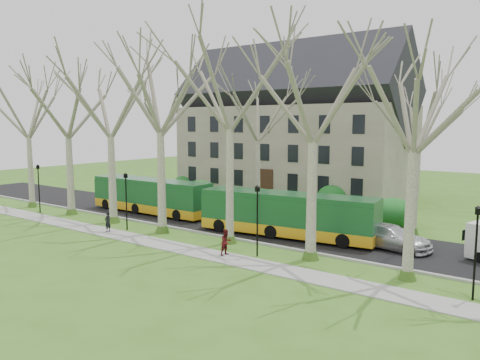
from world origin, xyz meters
name	(u,v)px	position (x,y,z in m)	size (l,w,h in m)	color
ground	(195,239)	(0.00, 0.00, 0.00)	(120.00, 120.00, 0.00)	#3C6E1F
sidewalk	(169,246)	(0.00, -2.50, 0.03)	(70.00, 2.00, 0.06)	gray
road	(241,225)	(0.00, 5.50, 0.03)	(80.00, 8.00, 0.06)	black
curb	(208,234)	(0.00, 1.50, 0.07)	(80.00, 0.25, 0.14)	#A5A39E
building	(293,124)	(-6.00, 24.00, 8.07)	(26.50, 12.20, 16.00)	slate
tree_row_verge	(196,139)	(0.00, 0.30, 7.00)	(49.00, 7.00, 14.00)	gray
tree_row_far	(265,147)	(-1.33, 11.00, 6.00)	(33.00, 7.00, 12.00)	gray
lamp_row	(184,205)	(0.00, -1.00, 2.57)	(36.22, 0.22, 4.30)	black
hedges	(254,195)	(-4.67, 14.00, 1.00)	(30.60, 8.60, 2.00)	#175220
bus_lead	(151,195)	(-9.53, 4.73, 1.63)	(12.58, 2.62, 3.14)	#164F25
bus_follow	(287,214)	(4.91, 4.33, 1.66)	(12.83, 2.67, 3.21)	#164F25
sedan	(390,237)	(11.99, 5.44, 0.83)	(2.15, 5.29, 1.54)	silver
pedestrian_a	(108,222)	(-6.50, -2.39, 0.82)	(0.55, 0.36, 1.51)	black
pedestrian_b	(226,242)	(4.42, -2.04, 0.86)	(0.78, 0.61, 1.60)	#511214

